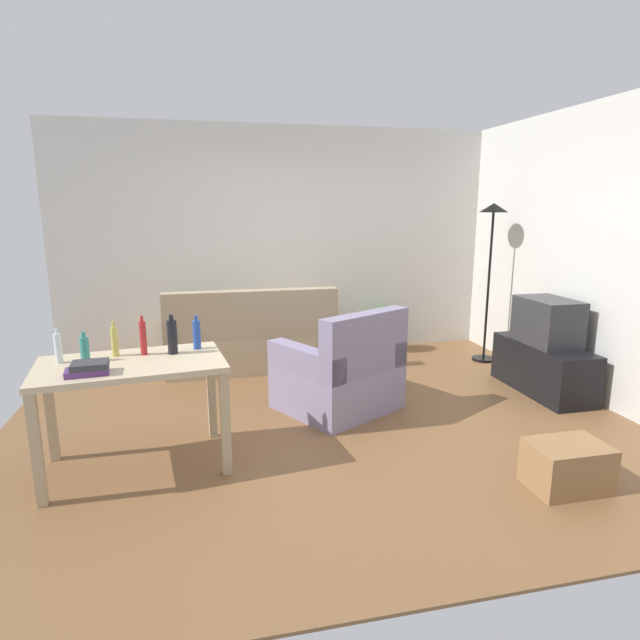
{
  "coord_description": "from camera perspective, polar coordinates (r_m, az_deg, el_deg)",
  "views": [
    {
      "loc": [
        -0.93,
        -4.05,
        1.77
      ],
      "look_at": [
        0.1,
        0.5,
        0.75
      ],
      "focal_mm": 29.14,
      "sensor_mm": 36.0,
      "label": 1
    }
  ],
  "objects": [
    {
      "name": "ground_plane",
      "position": [
        4.52,
        0.17,
        -10.85
      ],
      "size": [
        5.2,
        4.4,
        0.02
      ],
      "primitive_type": "cube",
      "color": "brown"
    },
    {
      "name": "wall_rear",
      "position": [
        6.33,
        -4.34,
        8.49
      ],
      "size": [
        5.2,
        0.1,
        2.7
      ],
      "primitive_type": "cube",
      "color": "silver",
      "rests_on": "ground_plane"
    },
    {
      "name": "wall_right",
      "position": [
        5.39,
        28.4,
        6.39
      ],
      "size": [
        0.1,
        4.4,
        2.7
      ],
      "primitive_type": "cube",
      "color": "silver",
      "rests_on": "ground_plane"
    },
    {
      "name": "couch",
      "position": [
        5.84,
        -7.63,
        -2.28
      ],
      "size": [
        1.82,
        0.84,
        0.92
      ],
      "rotation": [
        0.0,
        0.0,
        3.14
      ],
      "color": "tan",
      "rests_on": "ground_plane"
    },
    {
      "name": "tv_stand",
      "position": [
        5.51,
        23.29,
        -4.84
      ],
      "size": [
        0.44,
        1.1,
        0.48
      ],
      "rotation": [
        0.0,
        0.0,
        1.57
      ],
      "color": "black",
      "rests_on": "ground_plane"
    },
    {
      "name": "tv",
      "position": [
        5.4,
        23.73,
        -0.16
      ],
      "size": [
        0.41,
        0.6,
        0.44
      ],
      "rotation": [
        0.0,
        0.0,
        1.57
      ],
      "color": "#2D2D33",
      "rests_on": "tv_stand"
    },
    {
      "name": "torchiere_lamp",
      "position": [
        6.2,
        18.33,
        8.42
      ],
      "size": [
        0.32,
        0.32,
        1.81
      ],
      "color": "black",
      "rests_on": "ground_plane"
    },
    {
      "name": "desk",
      "position": [
        3.72,
        -19.91,
        -5.94
      ],
      "size": [
        1.28,
        0.85,
        0.76
      ],
      "rotation": [
        0.0,
        0.0,
        0.13
      ],
      "color": "#C6B28E",
      "rests_on": "ground_plane"
    },
    {
      "name": "potted_plant",
      "position": [
        6.49,
        7.03,
        -0.57
      ],
      "size": [
        0.36,
        0.36,
        0.57
      ],
      "color": "brown",
      "rests_on": "ground_plane"
    },
    {
      "name": "armchair",
      "position": [
        4.6,
        2.37,
        -6.03
      ],
      "size": [
        1.19,
        1.17,
        0.92
      ],
      "rotation": [
        0.0,
        0.0,
        3.65
      ],
      "color": "gray",
      "rests_on": "ground_plane"
    },
    {
      "name": "storage_box",
      "position": [
        3.79,
        25.49,
        -14.27
      ],
      "size": [
        0.48,
        0.34,
        0.3
      ],
      "primitive_type": "cube",
      "rotation": [
        0.0,
        0.0,
        -0.0
      ],
      "color": "olive",
      "rests_on": "ground_plane"
    },
    {
      "name": "bottle_clear",
      "position": [
        3.82,
        -26.82,
        -2.74
      ],
      "size": [
        0.05,
        0.05,
        0.24
      ],
      "color": "silver",
      "rests_on": "desk"
    },
    {
      "name": "bottle_tall",
      "position": [
        3.79,
        -24.43,
        -2.91
      ],
      "size": [
        0.06,
        0.06,
        0.2
      ],
      "color": "teal",
      "rests_on": "desk"
    },
    {
      "name": "bottle_squat",
      "position": [
        3.84,
        -21.62,
        -2.17
      ],
      "size": [
        0.05,
        0.05,
        0.24
      ],
      "color": "#BCB24C",
      "rests_on": "desk"
    },
    {
      "name": "bottle_red",
      "position": [
        3.8,
        -18.86,
        -1.83
      ],
      "size": [
        0.05,
        0.05,
        0.28
      ],
      "color": "#AD2323",
      "rests_on": "desk"
    },
    {
      "name": "bottle_dark",
      "position": [
        3.77,
        -15.93,
        -1.74
      ],
      "size": [
        0.07,
        0.07,
        0.28
      ],
      "color": "black",
      "rests_on": "desk"
    },
    {
      "name": "bottle_blue",
      "position": [
        3.86,
        -13.38,
        -1.53
      ],
      "size": [
        0.06,
        0.06,
        0.25
      ],
      "color": "#2347A3",
      "rests_on": "desk"
    },
    {
      "name": "book_stack",
      "position": [
        3.51,
        -24.08,
        -4.86
      ],
      "size": [
        0.27,
        0.19,
        0.08
      ],
      "color": "#593372",
      "rests_on": "desk"
    }
  ]
}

